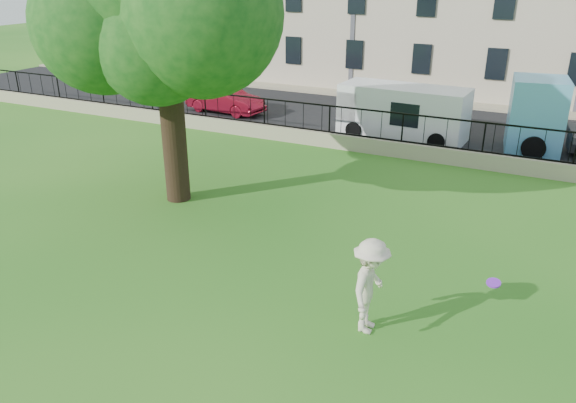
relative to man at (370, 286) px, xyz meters
The scene contains 9 objects.
ground 2.78m from the man, 164.95° to the right, with size 120.00×120.00×0.00m, color #226C19.
retaining_wall 11.62m from the man, 102.45° to the left, with size 50.00×0.40×0.60m, color tan.
iron_railing 11.60m from the man, 102.45° to the left, with size 50.00×0.05×1.13m.
street 16.25m from the man, 98.87° to the left, with size 60.00×9.00×0.01m, color black.
sidewalk 21.40m from the man, 96.72° to the left, with size 60.00×1.40×0.12m, color tan.
man is the anchor object (origin of this frame).
frisbee 2.32m from the man, 16.79° to the left, with size 0.27×0.27×0.03m, color purple.
red_sedan 19.02m from the man, 130.70° to the left, with size 1.43×4.10×1.35m, color maroon.
white_van 14.29m from the man, 102.91° to the left, with size 5.29×2.06×2.22m, color white.
Camera 1 is at (5.25, -8.62, 6.82)m, focal length 35.00 mm.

